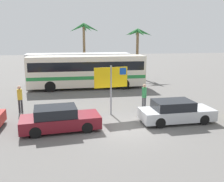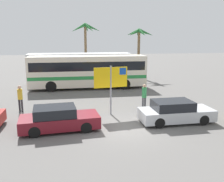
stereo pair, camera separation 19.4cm
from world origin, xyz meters
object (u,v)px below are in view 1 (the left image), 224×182
(bus_front_coach, at_px, (87,70))
(ferry_sign, at_px, (112,79))
(bus_rear_coach, at_px, (79,66))
(pedestrian_by_bus, at_px, (144,95))
(car_silver, at_px, (176,112))
(pedestrian_crossing_lot, at_px, (20,97))
(car_maroon, at_px, (59,119))

(bus_front_coach, relative_size, ferry_sign, 3.50)
(bus_rear_coach, bearing_deg, ferry_sign, -82.86)
(pedestrian_by_bus, bearing_deg, car_silver, -175.27)
(car_silver, relative_size, pedestrian_crossing_lot, 2.40)
(car_maroon, distance_m, pedestrian_crossing_lot, 4.69)
(car_silver, xyz_separation_m, car_maroon, (-6.76, -0.24, -0.00))
(bus_front_coach, distance_m, pedestrian_crossing_lot, 8.96)
(car_maroon, distance_m, pedestrian_by_bus, 6.43)
(bus_front_coach, xyz_separation_m, ferry_sign, (0.95, -8.85, 0.54))
(bus_front_coach, bearing_deg, car_maroon, -101.69)
(bus_rear_coach, distance_m, pedestrian_crossing_lot, 12.07)
(bus_front_coach, height_order, pedestrian_crossing_lot, bus_front_coach)
(bus_front_coach, distance_m, ferry_sign, 8.92)
(car_silver, relative_size, car_maroon, 1.00)
(ferry_sign, xyz_separation_m, car_maroon, (-3.28, -2.38, -1.69))
(car_maroon, bearing_deg, car_silver, -3.54)
(bus_rear_coach, distance_m, pedestrian_by_bus, 12.69)
(bus_rear_coach, xyz_separation_m, car_silver, (5.07, -14.82, -1.15))
(ferry_sign, bearing_deg, pedestrian_crossing_lot, 158.08)
(car_maroon, bearing_deg, ferry_sign, 30.43)
(bus_rear_coach, height_order, pedestrian_crossing_lot, bus_rear_coach)
(car_silver, relative_size, pedestrian_by_bus, 2.40)
(bus_rear_coach, xyz_separation_m, car_maroon, (-1.69, -15.06, -1.15))
(ferry_sign, height_order, pedestrian_crossing_lot, ferry_sign)
(bus_front_coach, distance_m, car_maroon, 11.53)
(car_silver, bearing_deg, ferry_sign, 146.78)
(pedestrian_crossing_lot, bearing_deg, car_silver, 86.92)
(bus_front_coach, xyz_separation_m, bus_rear_coach, (-0.64, 3.83, 0.00))
(bus_front_coach, height_order, car_silver, bus_front_coach)
(car_maroon, bearing_deg, pedestrian_crossing_lot, 119.39)
(ferry_sign, bearing_deg, car_maroon, -152.26)
(pedestrian_by_bus, bearing_deg, ferry_sign, 88.29)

